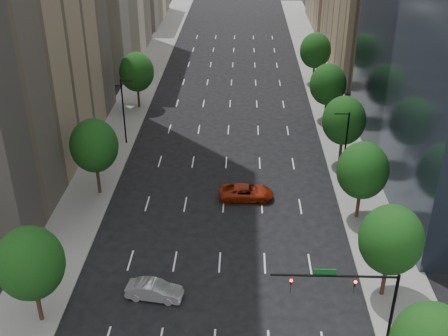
# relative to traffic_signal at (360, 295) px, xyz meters

# --- Properties ---
(sidewalk_left) EXTENTS (6.00, 200.00, 0.15)m
(sidewalk_left) POSITION_rel_traffic_signal_xyz_m (-26.03, 30.00, -5.10)
(sidewalk_left) COLOR slate
(sidewalk_left) RESTS_ON ground
(sidewalk_right) EXTENTS (6.00, 200.00, 0.15)m
(sidewalk_right) POSITION_rel_traffic_signal_xyz_m (4.97, 30.00, -5.10)
(sidewalk_right) COLOR slate
(sidewalk_right) RESTS_ON ground
(tree_right_1) EXTENTS (5.20, 5.20, 8.75)m
(tree_right_1) POSITION_rel_traffic_signal_xyz_m (3.47, 6.00, 0.58)
(tree_right_1) COLOR #382316
(tree_right_1) RESTS_ON ground
(tree_right_2) EXTENTS (5.20, 5.20, 8.61)m
(tree_right_2) POSITION_rel_traffic_signal_xyz_m (3.47, 18.00, 0.43)
(tree_right_2) COLOR #382316
(tree_right_2) RESTS_ON ground
(tree_right_3) EXTENTS (5.20, 5.20, 8.89)m
(tree_right_3) POSITION_rel_traffic_signal_xyz_m (3.47, 30.00, 0.72)
(tree_right_3) COLOR #382316
(tree_right_3) RESTS_ON ground
(tree_right_4) EXTENTS (5.20, 5.20, 8.46)m
(tree_right_4) POSITION_rel_traffic_signal_xyz_m (3.47, 44.00, 0.29)
(tree_right_4) COLOR #382316
(tree_right_4) RESTS_ON ground
(tree_right_5) EXTENTS (5.20, 5.20, 8.75)m
(tree_right_5) POSITION_rel_traffic_signal_xyz_m (3.47, 60.00, 0.58)
(tree_right_5) COLOR #382316
(tree_right_5) RESTS_ON ground
(tree_left_0) EXTENTS (5.20, 5.20, 8.75)m
(tree_left_0) POSITION_rel_traffic_signal_xyz_m (-24.53, 2.00, 0.58)
(tree_left_0) COLOR #382316
(tree_left_0) RESTS_ON ground
(tree_left_1) EXTENTS (5.20, 5.20, 8.97)m
(tree_left_1) POSITION_rel_traffic_signal_xyz_m (-24.53, 22.00, 0.79)
(tree_left_1) COLOR #382316
(tree_left_1) RESTS_ON ground
(tree_left_2) EXTENTS (5.20, 5.20, 8.68)m
(tree_left_2) POSITION_rel_traffic_signal_xyz_m (-24.53, 48.00, 0.50)
(tree_left_2) COLOR #382316
(tree_left_2) RESTS_ON ground
(streetlight_rn) EXTENTS (1.70, 0.20, 9.00)m
(streetlight_rn) POSITION_rel_traffic_signal_xyz_m (2.91, 25.00, -0.33)
(streetlight_rn) COLOR black
(streetlight_rn) RESTS_ON ground
(streetlight_ln) EXTENTS (1.70, 0.20, 9.00)m
(streetlight_ln) POSITION_rel_traffic_signal_xyz_m (-23.96, 35.00, -0.33)
(streetlight_ln) COLOR black
(streetlight_ln) RESTS_ON ground
(traffic_signal) EXTENTS (9.12, 0.40, 7.38)m
(traffic_signal) POSITION_rel_traffic_signal_xyz_m (0.00, 0.00, 0.00)
(traffic_signal) COLOR black
(traffic_signal) RESTS_ON ground
(car_silver) EXTENTS (4.97, 2.29, 1.58)m
(car_silver) POSITION_rel_traffic_signal_xyz_m (-15.83, 5.00, -4.38)
(car_silver) COLOR #A0A1A6
(car_silver) RESTS_ON ground
(car_red_far) EXTENTS (6.08, 2.99, 1.66)m
(car_red_far) POSITION_rel_traffic_signal_xyz_m (-8.05, 21.41, -4.34)
(car_red_far) COLOR maroon
(car_red_far) RESTS_ON ground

